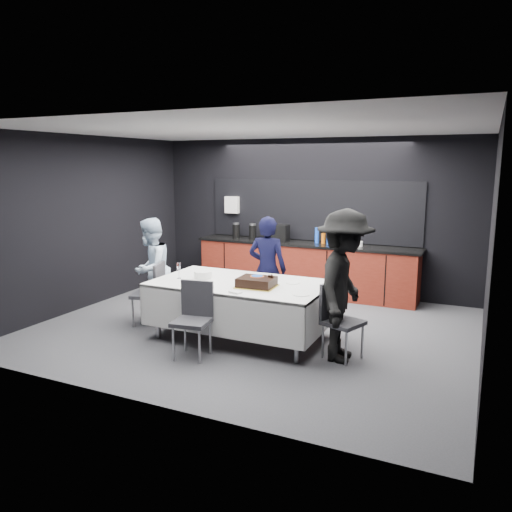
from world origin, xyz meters
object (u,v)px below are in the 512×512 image
at_px(person_right, 344,286).
at_px(chair_left, 153,289).
at_px(party_table, 240,292).
at_px(champagne_flute, 179,267).
at_px(person_left, 151,269).
at_px(plate_stack, 203,275).
at_px(chair_right, 338,315).
at_px(person_center, 267,269).
at_px(chair_near, 194,313).
at_px(cake_assembly, 257,282).

bearing_deg(person_right, chair_left, 83.89).
relative_size(party_table, chair_left, 2.51).
relative_size(champagne_flute, person_left, 0.14).
distance_m(plate_stack, chair_right, 1.98).
xyz_separation_m(plate_stack, champagne_flute, (-0.29, -0.15, 0.11)).
bearing_deg(person_center, chair_near, 75.05).
bearing_deg(champagne_flute, party_table, 11.26).
distance_m(chair_near, person_right, 1.85).
height_order(cake_assembly, chair_near, cake_assembly).
xyz_separation_m(plate_stack, person_left, (-1.04, 0.21, -0.06)).
distance_m(cake_assembly, champagne_flute, 1.18).
xyz_separation_m(plate_stack, chair_near, (0.34, -0.79, -0.30)).
bearing_deg(plate_stack, chair_near, -66.62).
xyz_separation_m(cake_assembly, chair_near, (-0.54, -0.66, -0.31)).
xyz_separation_m(chair_near, person_left, (-1.38, 1.00, 0.24)).
height_order(person_left, person_right, person_right).
bearing_deg(person_center, person_right, 139.28).
height_order(party_table, champagne_flute, champagne_flute).
height_order(plate_stack, chair_right, chair_right).
bearing_deg(chair_near, party_table, 74.15).
distance_m(plate_stack, person_left, 1.07).
height_order(chair_right, person_center, person_center).
height_order(cake_assembly, plate_stack, cake_assembly).
bearing_deg(chair_near, person_right, 20.71).
bearing_deg(person_right, person_left, 79.67).
xyz_separation_m(chair_right, person_center, (-1.35, 0.94, 0.26)).
bearing_deg(champagne_flute, chair_right, 1.62).
xyz_separation_m(cake_assembly, champagne_flute, (-1.18, -0.02, 0.10)).
bearing_deg(chair_right, person_center, 145.26).
bearing_deg(chair_near, chair_right, 23.41).
bearing_deg(person_left, plate_stack, 70.05).
bearing_deg(person_left, champagne_flute, 55.59).
relative_size(plate_stack, person_right, 0.13).
bearing_deg(cake_assembly, plate_stack, 171.43).
xyz_separation_m(cake_assembly, person_right, (1.15, -0.02, 0.07)).
xyz_separation_m(champagne_flute, person_center, (0.90, 1.00, -0.14)).
distance_m(party_table, plate_stack, 0.60).
xyz_separation_m(chair_near, person_center, (0.26, 1.64, 0.26)).
relative_size(party_table, chair_near, 2.51).
bearing_deg(champagne_flute, cake_assembly, 1.01).
bearing_deg(person_right, plate_stack, 82.13).
distance_m(party_table, chair_left, 1.42).
bearing_deg(chair_right, person_left, 174.29).
xyz_separation_m(plate_stack, chair_right, (1.96, -0.09, -0.30)).
height_order(cake_assembly, person_right, person_right).
bearing_deg(plate_stack, party_table, 1.79).
bearing_deg(chair_near, champagne_flute, 134.91).
height_order(party_table, chair_near, chair_near).
height_order(champagne_flute, chair_left, champagne_flute).
bearing_deg(person_left, cake_assembly, 71.33).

